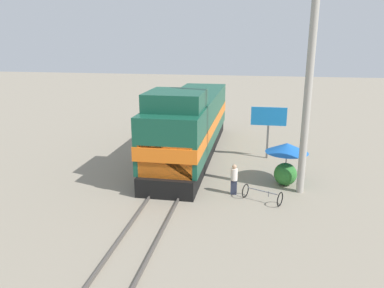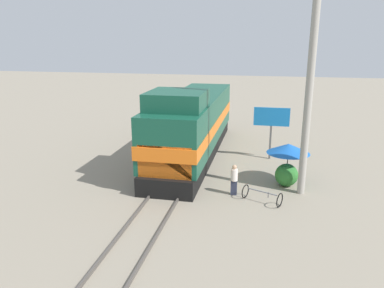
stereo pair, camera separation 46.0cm
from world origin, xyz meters
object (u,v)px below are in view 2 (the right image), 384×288
(billboard_sign, at_px, (271,120))
(person_bystander, at_px, (234,179))
(utility_pole, at_px, (311,70))
(bicycle, at_px, (262,195))
(vendor_umbrella, at_px, (288,148))
(locomotive, at_px, (192,126))

(billboard_sign, distance_m, person_bystander, 6.65)
(utility_pole, relative_size, bicycle, 6.19)
(vendor_umbrella, distance_m, bicycle, 3.38)
(locomotive, distance_m, person_bystander, 6.57)
(vendor_umbrella, bearing_deg, person_bystander, -141.00)
(bicycle, bearing_deg, locomotive, 61.00)
(utility_pole, xyz_separation_m, vendor_umbrella, (-0.67, 1.22, -4.13))
(utility_pole, xyz_separation_m, person_bystander, (-3.26, -0.88, -5.22))
(utility_pole, height_order, bicycle, utility_pole)
(utility_pole, xyz_separation_m, bicycle, (-1.87, -1.52, -5.71))
(utility_pole, bearing_deg, vendor_umbrella, 118.70)
(locomotive, xyz_separation_m, person_bystander, (3.24, -5.58, -1.24))
(person_bystander, bearing_deg, vendor_umbrella, 39.00)
(locomotive, height_order, billboard_sign, locomotive)
(locomotive, relative_size, bicycle, 7.56)
(locomotive, height_order, person_bystander, locomotive)
(vendor_umbrella, xyz_separation_m, billboard_sign, (-0.91, 4.11, 0.59))
(person_bystander, distance_m, bicycle, 1.60)
(utility_pole, xyz_separation_m, billboard_sign, (-1.58, 5.33, -3.54))
(utility_pole, distance_m, vendor_umbrella, 4.36)
(vendor_umbrella, height_order, person_bystander, vendor_umbrella)
(billboard_sign, bearing_deg, vendor_umbrella, -77.53)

